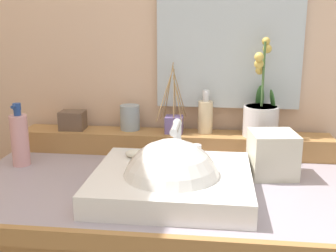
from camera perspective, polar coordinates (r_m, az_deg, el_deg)
The scene contains 12 objects.
wall_back at distance 1.57m, azimuth 1.59°, elevation 13.28°, with size 2.80×0.20×2.63m, color #DAB191.
back_ledge at distance 1.45m, azimuth 0.84°, elevation -2.27°, with size 1.06×0.11×0.07m, color #A5733F.
sink_basin at distance 1.12m, azimuth 0.51°, elevation -8.12°, with size 0.42×0.38×0.28m.
soap_bar at distance 1.23m, azimuth -4.20°, elevation -3.73°, with size 0.07×0.04×0.02m, color silver.
potted_plant at distance 1.42m, azimuth 12.48°, elevation 1.51°, with size 0.12×0.12×0.32m.
soap_dispenser at distance 1.44m, azimuth 5.09°, elevation 1.43°, with size 0.05×0.05×0.15m.
tumbler_cup at distance 1.48m, azimuth -5.18°, elevation 1.16°, with size 0.07×0.07×0.09m, color #909CA3.
reed_diffuser at distance 1.44m, azimuth 0.70°, elevation 0.48°, with size 0.10×0.09×0.24m.
trinket_box at distance 1.51m, azimuth -12.79°, elevation 0.76°, with size 0.09×0.07×0.07m, color brown.
lotion_bottle at distance 1.40m, azimuth -19.45°, elevation -1.66°, with size 0.06×0.06×0.20m.
tissue_box at distance 1.28m, azimuth 13.98°, elevation -3.72°, with size 0.13×0.13×0.13m, color beige.
mirror at distance 1.45m, azimuth 8.41°, elevation 14.68°, with size 0.49×0.02×0.62m, color silver.
Camera 1 is at (0.14, -1.13, 1.35)m, focal length 44.98 mm.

